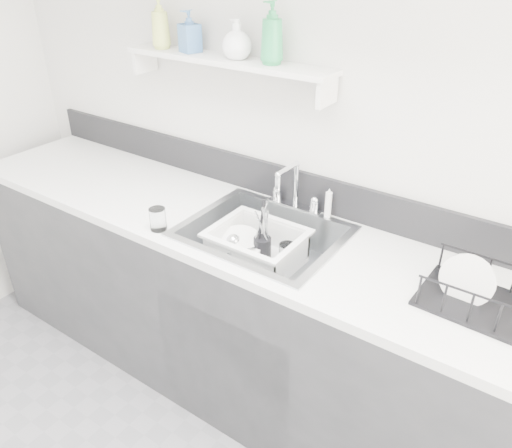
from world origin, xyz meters
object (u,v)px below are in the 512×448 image
Objects in this scene: sink at (263,250)px; dish_rack at (480,289)px; wash_tub at (257,247)px; counter_run at (262,319)px.

dish_rack is at bearing 0.80° from sink.
sink is 1.80× the size of dish_rack.
sink is at bearing -176.86° from dish_rack.
dish_rack is at bearing 0.12° from wash_tub.
counter_run is 5.00× the size of sink.
sink is 1.69× the size of wash_tub.
dish_rack is (0.83, 0.01, 0.15)m from sink.
dish_rack reaches higher than counter_run.
wash_tub is at bearing 165.11° from sink.
wash_tub is 1.07× the size of dish_rack.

